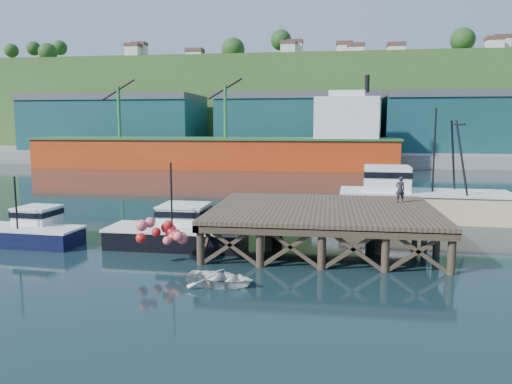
% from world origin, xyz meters
% --- Properties ---
extents(ground, '(300.00, 300.00, 0.00)m').
position_xyz_m(ground, '(0.00, 0.00, 0.00)').
color(ground, black).
rests_on(ground, ground).
extents(wharf, '(12.00, 10.00, 2.62)m').
position_xyz_m(wharf, '(5.50, -0.19, 1.94)').
color(wharf, brown).
rests_on(wharf, ground).
extents(far_quay, '(160.00, 40.00, 2.00)m').
position_xyz_m(far_quay, '(0.00, 70.00, 1.00)').
color(far_quay, gray).
rests_on(far_quay, ground).
extents(warehouse_left, '(32.00, 16.00, 9.00)m').
position_xyz_m(warehouse_left, '(-35.00, 65.00, 6.50)').
color(warehouse_left, '#174B4C').
rests_on(warehouse_left, far_quay).
extents(warehouse_mid, '(28.00, 16.00, 9.00)m').
position_xyz_m(warehouse_mid, '(0.00, 65.00, 6.50)').
color(warehouse_mid, '#174B4C').
rests_on(warehouse_mid, far_quay).
extents(warehouse_right, '(30.00, 16.00, 9.00)m').
position_xyz_m(warehouse_right, '(30.00, 65.00, 6.50)').
color(warehouse_right, '#174B4C').
rests_on(warehouse_right, far_quay).
extents(cargo_ship, '(55.50, 10.00, 13.75)m').
position_xyz_m(cargo_ship, '(-8.46, 48.00, 3.31)').
color(cargo_ship, '#C23A12').
rests_on(cargo_ship, ground).
extents(hillside, '(220.00, 50.00, 22.00)m').
position_xyz_m(hillside, '(0.00, 100.00, 11.00)').
color(hillside, '#2D511E').
rests_on(hillside, ground).
extents(boat_navy, '(6.34, 3.53, 3.88)m').
position_xyz_m(boat_navy, '(-10.73, -2.06, 0.78)').
color(boat_navy, black).
rests_on(boat_navy, ground).
extents(boat_black, '(7.60, 6.41, 4.66)m').
position_xyz_m(boat_black, '(-2.30, -1.32, 0.86)').
color(boat_black, black).
rests_on(boat_black, ground).
extents(trawler, '(11.78, 4.71, 7.76)m').
position_xyz_m(trawler, '(12.14, 8.66, 1.60)').
color(trawler, beige).
rests_on(trawler, ground).
extents(dinghy, '(3.30, 2.64, 0.61)m').
position_xyz_m(dinghy, '(1.38, -7.64, 0.30)').
color(dinghy, white).
rests_on(dinghy, ground).
extents(dockworker, '(0.60, 0.43, 1.51)m').
position_xyz_m(dockworker, '(9.88, 2.38, 2.88)').
color(dockworker, black).
rests_on(dockworker, wharf).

